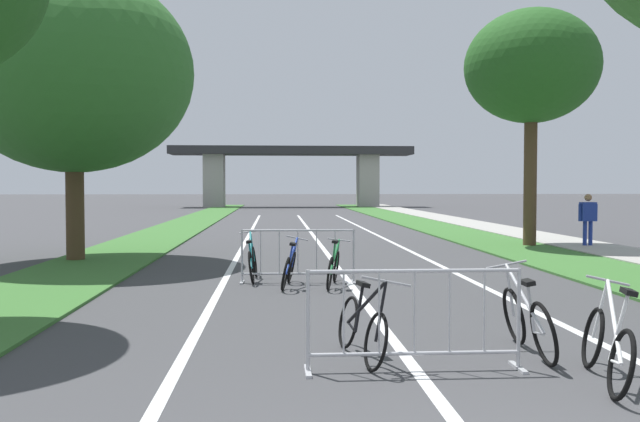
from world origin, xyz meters
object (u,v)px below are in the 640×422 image
at_px(tree_right_cypress_far, 532,68).
at_px(bicycle_green_3, 333,268).
at_px(crowd_barrier_nearest, 414,321).
at_px(crowd_barrier_second, 298,256).
at_px(pedestrian_with_backpack, 588,215).
at_px(bicycle_silver_0, 527,321).
at_px(bicycle_teal_1, 253,262).
at_px(bicycle_blue_5, 289,268).
at_px(bicycle_white_2, 607,346).
at_px(tree_left_maple_mid, 73,72).
at_px(bicycle_black_4, 362,326).

bearing_deg(tree_right_cypress_far, bicycle_green_3, -130.94).
distance_m(crowd_barrier_nearest, crowd_barrier_second, 6.43).
height_order(crowd_barrier_nearest, bicycle_green_3, crowd_barrier_nearest).
bearing_deg(tree_right_cypress_far, pedestrian_with_backpack, -17.88).
xyz_separation_m(crowd_barrier_nearest, bicycle_green_3, (-0.33, 5.86, -0.16)).
relative_size(crowd_barrier_second, bicycle_silver_0, 1.35).
distance_m(tree_right_cypress_far, crowd_barrier_nearest, 16.00).
bearing_deg(crowd_barrier_nearest, tree_right_cypress_far, 64.68).
bearing_deg(bicycle_teal_1, crowd_barrier_nearest, -72.95).
bearing_deg(bicycle_blue_5, bicycle_green_3, 9.85).
relative_size(bicycle_silver_0, bicycle_white_2, 0.98).
relative_size(tree_left_maple_mid, bicycle_green_3, 4.28).
relative_size(bicycle_black_4, pedestrian_with_backpack, 0.99).
distance_m(bicycle_black_4, bicycle_blue_5, 5.37).
bearing_deg(tree_left_maple_mid, bicycle_white_2, -53.46).
height_order(crowd_barrier_nearest, pedestrian_with_backpack, pedestrian_with_backpack).
xyz_separation_m(crowd_barrier_nearest, bicycle_blue_5, (-1.16, 5.83, -0.16)).
bearing_deg(tree_right_cypress_far, bicycle_silver_0, -111.15).
xyz_separation_m(bicycle_teal_1, bicycle_black_4, (1.40, -6.26, -0.00)).
distance_m(bicycle_green_3, bicycle_blue_5, 0.84).
bearing_deg(bicycle_white_2, bicycle_teal_1, 129.73).
distance_m(bicycle_teal_1, bicycle_blue_5, 1.17).
relative_size(crowd_barrier_nearest, bicycle_silver_0, 1.34).
xyz_separation_m(bicycle_teal_1, bicycle_green_3, (1.55, -0.90, -0.01)).
xyz_separation_m(crowd_barrier_second, bicycle_black_4, (0.51, -5.85, -0.16)).
xyz_separation_m(crowd_barrier_second, pedestrian_with_backpack, (9.09, 6.85, 0.49)).
distance_m(bicycle_blue_5, pedestrian_with_backpack, 11.87).
bearing_deg(bicycle_silver_0, bicycle_black_4, -176.80).
relative_size(tree_left_maple_mid, pedestrian_with_backpack, 4.41).
height_order(crowd_barrier_second, pedestrian_with_backpack, pedestrian_with_backpack).
relative_size(tree_left_maple_mid, bicycle_silver_0, 4.35).
height_order(crowd_barrier_nearest, bicycle_teal_1, crowd_barrier_nearest).
bearing_deg(bicycle_black_4, crowd_barrier_nearest, 123.26).
height_order(bicycle_silver_0, bicycle_teal_1, bicycle_silver_0).
xyz_separation_m(tree_right_cypress_far, bicycle_blue_5, (-7.66, -7.90, -5.20)).
relative_size(bicycle_white_2, bicycle_blue_5, 1.05).
bearing_deg(bicycle_blue_5, bicycle_black_4, -75.09).
bearing_deg(tree_left_maple_mid, bicycle_blue_5, -41.49).
xyz_separation_m(bicycle_silver_0, bicycle_blue_5, (-2.56, 5.28, -0.03)).
xyz_separation_m(crowd_barrier_second, bicycle_green_3, (0.66, -0.49, -0.16)).
xyz_separation_m(bicycle_silver_0, bicycle_teal_1, (-3.27, 6.21, -0.02)).
height_order(crowd_barrier_nearest, bicycle_white_2, crowd_barrier_nearest).
relative_size(bicycle_white_2, bicycle_black_4, 1.05).
distance_m(tree_left_maple_mid, bicycle_black_4, 12.43).
xyz_separation_m(bicycle_silver_0, bicycle_black_4, (-1.87, -0.05, -0.02)).
relative_size(crowd_barrier_second, bicycle_white_2, 1.32).
distance_m(tree_left_maple_mid, crowd_barrier_second, 8.05).
bearing_deg(bicycle_green_3, pedestrian_with_backpack, 52.09).
height_order(tree_left_maple_mid, tree_right_cypress_far, tree_right_cypress_far).
bearing_deg(bicycle_blue_5, bicycle_white_2, -57.92).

